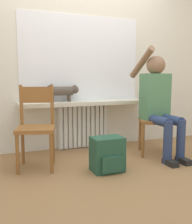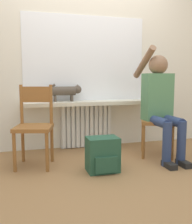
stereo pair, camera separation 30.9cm
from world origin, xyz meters
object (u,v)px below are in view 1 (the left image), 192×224
object	(u,v)px
cat	(63,91)
chair_left	(36,126)
chair_right	(155,118)
person	(159,100)
backpack	(107,154)

from	to	relation	value
cat	chair_left	bearing A→B (deg)	-129.20
chair_right	cat	size ratio (longest dim) A/B	1.61
cat	person	bearing A→B (deg)	-32.12
chair_right	person	xyz separation A→B (m)	(-0.02, -0.10, 0.24)
cat	chair_right	bearing A→B (deg)	-27.53
chair_left	chair_right	bearing A→B (deg)	14.78
chair_left	backpack	world-z (taller)	chair_left
chair_left	person	bearing A→B (deg)	10.86
person	cat	xyz separation A→B (m)	(-1.03, 0.64, 0.10)
backpack	chair_right	bearing A→B (deg)	25.12
chair_left	person	size ratio (longest dim) A/B	0.66
chair_left	backpack	xyz separation A→B (m)	(0.66, -0.39, -0.28)
chair_left	backpack	bearing A→B (deg)	-15.75
chair_right	person	size ratio (longest dim) A/B	0.66
backpack	chair_left	bearing A→B (deg)	149.38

